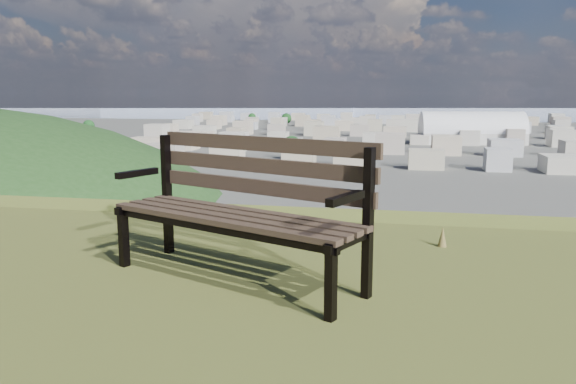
# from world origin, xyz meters

# --- Properties ---
(park_bench) EXTENTS (2.01, 1.34, 1.01)m
(park_bench) POSITION_xyz_m (0.92, 2.07, 25.57)
(park_bench) COLOR #3B2D22
(park_bench) RESTS_ON hilltop_mesa
(arena) EXTENTS (54.79, 27.87, 22.24)m
(arena) POSITION_xyz_m (39.88, 309.43, 5.24)
(arena) COLOR #BABAB6
(arena) RESTS_ON ground
(city_blocks) EXTENTS (395.00, 361.00, 7.00)m
(city_blocks) POSITION_xyz_m (0.00, 394.44, 3.50)
(city_blocks) COLOR #BDB4A6
(city_blocks) RESTS_ON ground
(city_trees) EXTENTS (406.52, 387.20, 9.98)m
(city_trees) POSITION_xyz_m (-26.39, 319.00, 4.83)
(city_trees) COLOR #312618
(city_trees) RESTS_ON ground
(bay_water) EXTENTS (2400.00, 700.00, 0.12)m
(bay_water) POSITION_xyz_m (0.00, 900.00, 0.00)
(bay_water) COLOR #8096A3
(bay_water) RESTS_ON ground
(far_hills) EXTENTS (2050.00, 340.00, 60.00)m
(far_hills) POSITION_xyz_m (-60.92, 1402.93, 25.47)
(far_hills) COLOR #A2A9C9
(far_hills) RESTS_ON ground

